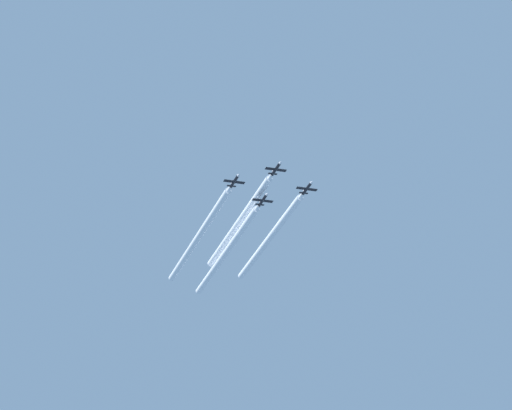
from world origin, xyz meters
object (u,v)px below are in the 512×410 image
at_px(jet_lead, 276,168).
at_px(jet_right_wingman, 235,181).
at_px(jet_slot, 263,199).
at_px(jet_left_wingman, 307,188).

bearing_deg(jet_lead, jet_right_wingman, -35.68).
xyz_separation_m(jet_right_wingman, jet_slot, (-12.65, -8.15, -1.70)).
bearing_deg(jet_slot, jet_right_wingman, 32.81).
xyz_separation_m(jet_lead, jet_right_wingman, (12.22, -8.77, -2.25)).
bearing_deg(jet_right_wingman, jet_left_wingman, 178.04).
xyz_separation_m(jet_lead, jet_left_wingman, (-13.72, -7.88, -1.79)).
relative_size(jet_lead, jet_right_wingman, 1.00).
distance_m(jet_lead, jet_slot, 17.39).
distance_m(jet_right_wingman, jet_slot, 15.14).
xyz_separation_m(jet_left_wingman, jet_right_wingman, (25.93, -0.89, -0.46)).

